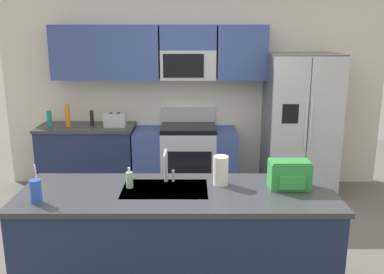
% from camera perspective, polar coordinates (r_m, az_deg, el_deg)
% --- Properties ---
extents(ground_plane, '(9.00, 9.00, 0.00)m').
position_cam_1_polar(ground_plane, '(4.23, 0.56, -16.01)').
color(ground_plane, '#66605B').
rests_on(ground_plane, ground).
extents(kitchen_wall_unit, '(5.20, 0.43, 2.60)m').
position_cam_1_polar(kitchen_wall_unit, '(5.77, -0.94, 7.72)').
color(kitchen_wall_unit, silver).
rests_on(kitchen_wall_unit, ground).
extents(back_counter, '(1.27, 0.63, 0.90)m').
position_cam_1_polar(back_counter, '(5.87, -13.65, -2.76)').
color(back_counter, '#1E2A4D').
rests_on(back_counter, ground).
extents(range_oven, '(1.36, 0.61, 1.10)m').
position_cam_1_polar(range_oven, '(5.71, -0.65, -2.93)').
color(range_oven, '#B7BABF').
rests_on(range_oven, ground).
extents(refrigerator, '(0.90, 0.76, 1.85)m').
position_cam_1_polar(refrigerator, '(5.69, 14.68, 1.57)').
color(refrigerator, '#4C4F54').
rests_on(refrigerator, ground).
extents(island_counter, '(2.49, 0.85, 0.90)m').
position_cam_1_polar(island_counter, '(3.53, -1.75, -14.08)').
color(island_counter, '#1E2A4D').
rests_on(island_counter, ground).
extents(toaster, '(0.28, 0.16, 0.18)m').
position_cam_1_polar(toaster, '(5.61, -10.15, 2.32)').
color(toaster, '#B7BABF').
rests_on(toaster, back_counter).
extents(pepper_mill, '(0.05, 0.05, 0.20)m').
position_cam_1_polar(pepper_mill, '(5.72, -13.18, 2.51)').
color(pepper_mill, black).
rests_on(pepper_mill, back_counter).
extents(bottle_orange, '(0.06, 0.06, 0.30)m').
position_cam_1_polar(bottle_orange, '(5.75, -16.27, 2.83)').
color(bottle_orange, orange).
rests_on(bottle_orange, back_counter).
extents(bottle_teal, '(0.06, 0.06, 0.21)m').
position_cam_1_polar(bottle_teal, '(5.84, -18.53, 2.40)').
color(bottle_teal, teal).
rests_on(bottle_teal, back_counter).
extents(sink_faucet, '(0.08, 0.21, 0.28)m').
position_cam_1_polar(sink_faucet, '(3.47, -3.26, -3.58)').
color(sink_faucet, '#B7BABF').
rests_on(sink_faucet, island_counter).
extents(drink_cup_blue, '(0.08, 0.08, 0.30)m').
position_cam_1_polar(drink_cup_blue, '(3.30, -20.18, -6.88)').
color(drink_cup_blue, blue).
rests_on(drink_cup_blue, island_counter).
extents(soap_dispenser, '(0.06, 0.06, 0.17)m').
position_cam_1_polar(soap_dispenser, '(3.43, -8.25, -5.72)').
color(soap_dispenser, '#A5D8B2').
rests_on(soap_dispenser, island_counter).
extents(paper_towel_roll, '(0.12, 0.12, 0.24)m').
position_cam_1_polar(paper_towel_roll, '(3.45, 4.14, -4.54)').
color(paper_towel_roll, white).
rests_on(paper_towel_roll, island_counter).
extents(backpack, '(0.32, 0.22, 0.23)m').
position_cam_1_polar(backpack, '(3.46, 13.31, -4.91)').
color(backpack, green).
rests_on(backpack, island_counter).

